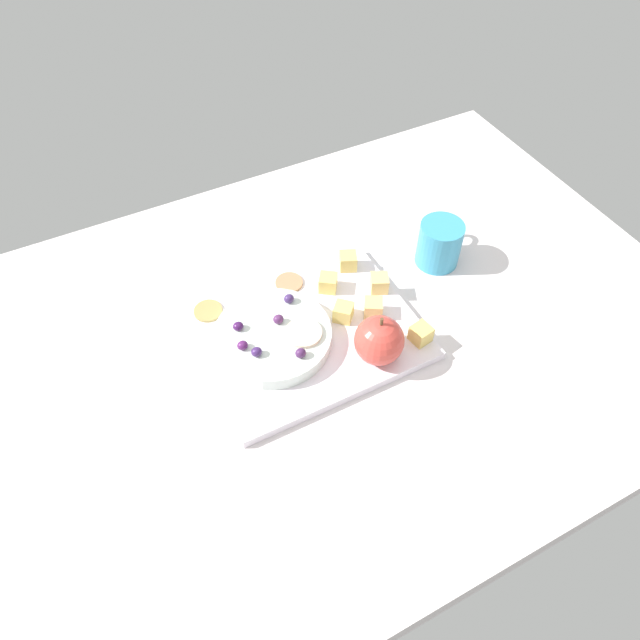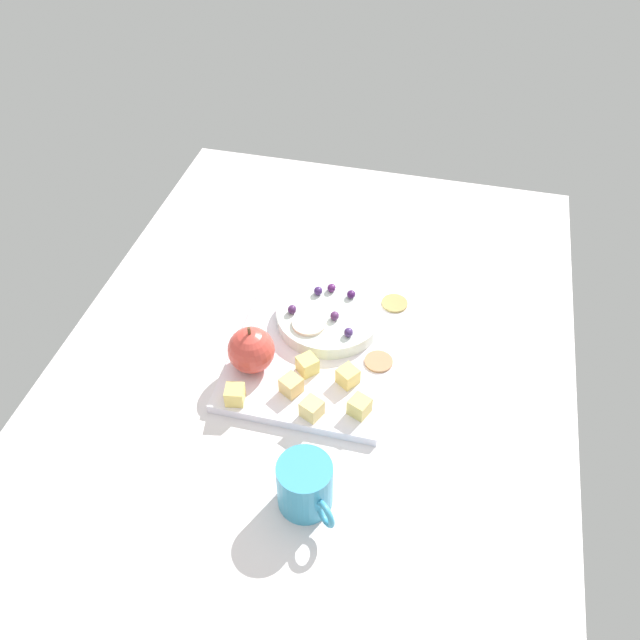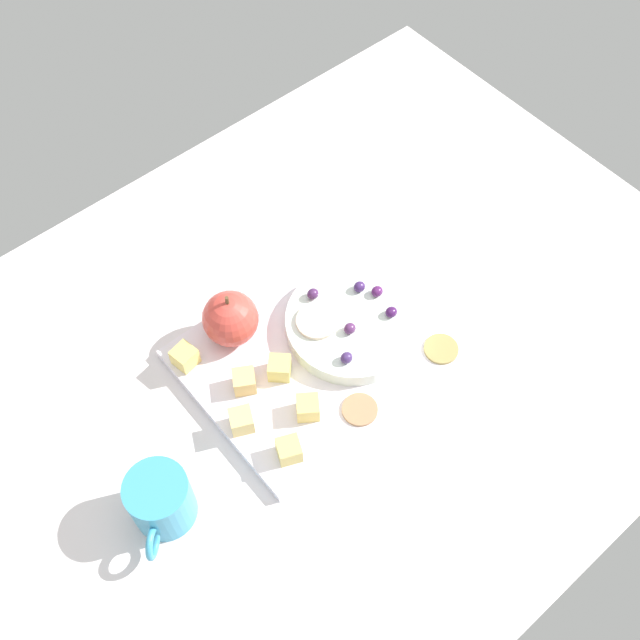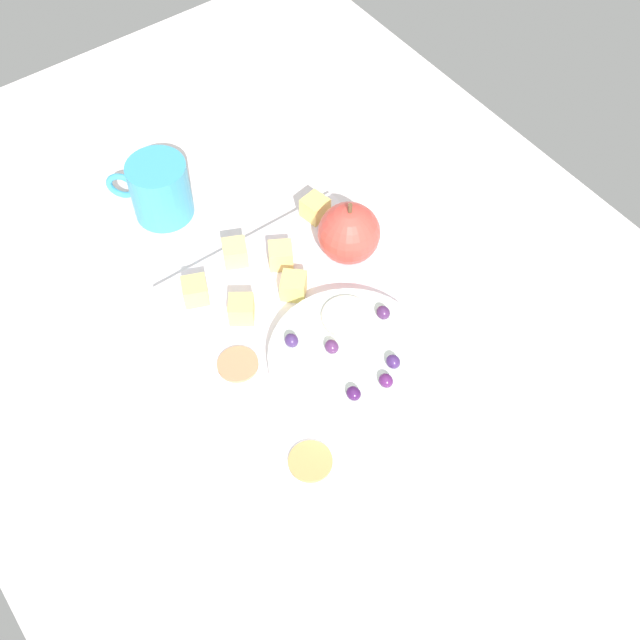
% 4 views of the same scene
% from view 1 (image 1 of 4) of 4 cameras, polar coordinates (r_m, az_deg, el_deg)
% --- Properties ---
extents(table, '(1.19, 0.83, 0.05)m').
position_cam_1_polar(table, '(0.94, 0.65, -1.92)').
color(table, silver).
rests_on(table, ground).
extents(platter, '(0.33, 0.26, 0.02)m').
position_cam_1_polar(platter, '(0.91, -1.13, -1.31)').
color(platter, white).
rests_on(platter, table).
extents(serving_dish, '(0.18, 0.18, 0.02)m').
position_cam_1_polar(serving_dish, '(0.88, -4.60, -1.63)').
color(serving_dish, white).
rests_on(serving_dish, platter).
extents(apple_whole, '(0.07, 0.07, 0.07)m').
position_cam_1_polar(apple_whole, '(0.85, 5.79, -1.99)').
color(apple_whole, '#D34439').
rests_on(apple_whole, platter).
extents(apple_stem, '(0.01, 0.01, 0.01)m').
position_cam_1_polar(apple_stem, '(0.82, 6.03, -0.15)').
color(apple_stem, brown).
rests_on(apple_stem, apple_whole).
extents(cheese_cube_0, '(0.04, 0.04, 0.03)m').
position_cam_1_polar(cheese_cube_0, '(0.95, 5.80, 3.60)').
color(cheese_cube_0, '#F1CB76').
rests_on(cheese_cube_0, platter).
extents(cheese_cube_1, '(0.04, 0.04, 0.03)m').
position_cam_1_polar(cheese_cube_1, '(0.95, 0.79, 3.65)').
color(cheese_cube_1, '#EDCE6B').
rests_on(cheese_cube_1, platter).
extents(cheese_cube_2, '(0.04, 0.04, 0.03)m').
position_cam_1_polar(cheese_cube_2, '(0.99, 2.75, 5.77)').
color(cheese_cube_2, '#E0C96C').
rests_on(cheese_cube_2, platter).
extents(cheese_cube_3, '(0.04, 0.04, 0.03)m').
position_cam_1_polar(cheese_cube_3, '(0.92, 5.22, 1.18)').
color(cheese_cube_3, '#EEC473').
rests_on(cheese_cube_3, platter).
extents(cheese_cube_4, '(0.04, 0.04, 0.03)m').
position_cam_1_polar(cheese_cube_4, '(0.91, 2.17, 0.94)').
color(cheese_cube_4, '#E1D06B').
rests_on(cheese_cube_4, platter).
extents(cheese_cube_5, '(0.03, 0.03, 0.03)m').
position_cam_1_polar(cheese_cube_5, '(0.89, 9.81, -1.34)').
color(cheese_cube_5, '#F1D067').
rests_on(cheese_cube_5, platter).
extents(cracker_0, '(0.05, 0.05, 0.00)m').
position_cam_1_polar(cracker_0, '(0.97, -3.04, 3.66)').
color(cracker_0, tan).
rests_on(cracker_0, platter).
extents(cracker_1, '(0.05, 0.05, 0.00)m').
position_cam_1_polar(cracker_1, '(0.94, -10.85, 0.88)').
color(cracker_1, tan).
rests_on(cracker_1, platter).
extents(grape_0, '(0.02, 0.01, 0.01)m').
position_cam_1_polar(grape_0, '(0.88, -7.99, -0.60)').
color(grape_0, '#421852').
rests_on(grape_0, serving_dish).
extents(grape_1, '(0.02, 0.01, 0.01)m').
position_cam_1_polar(grape_1, '(0.88, -4.09, 0.08)').
color(grape_1, '#562A5B').
rests_on(grape_1, serving_dish).
extents(grape_2, '(0.02, 0.01, 0.01)m').
position_cam_1_polar(grape_2, '(0.91, -3.05, 2.10)').
color(grape_2, '#422A62').
rests_on(grape_2, serving_dish).
extents(grape_3, '(0.02, 0.01, 0.01)m').
position_cam_1_polar(grape_3, '(0.86, -7.59, -2.41)').
color(grape_3, '#541E5C').
rests_on(grape_3, serving_dish).
extents(grape_4, '(0.02, 0.01, 0.01)m').
position_cam_1_polar(grape_4, '(0.84, -1.90, -3.24)').
color(grape_4, '#4A2555').
rests_on(grape_4, serving_dish).
extents(grape_5, '(0.02, 0.01, 0.01)m').
position_cam_1_polar(grape_5, '(0.85, -6.21, -3.11)').
color(grape_5, '#412561').
rests_on(grape_5, serving_dish).
extents(apple_slice_0, '(0.06, 0.06, 0.01)m').
position_cam_1_polar(apple_slice_0, '(0.87, -1.61, -1.27)').
color(apple_slice_0, beige).
rests_on(apple_slice_0, serving_dish).
extents(cup, '(0.09, 0.09, 0.08)m').
position_cam_1_polar(cup, '(1.02, 11.58, 7.34)').
color(cup, '#3A98BF').
rests_on(cup, table).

